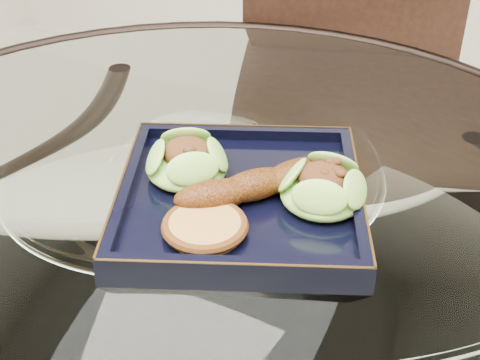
% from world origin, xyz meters
% --- Properties ---
extents(dining_table, '(1.13, 1.13, 0.77)m').
position_xyz_m(dining_table, '(-0.00, -0.00, 0.60)').
color(dining_table, white).
rests_on(dining_table, ground).
extents(dining_chair, '(0.53, 0.53, 0.99)m').
position_xyz_m(dining_chair, '(0.04, 0.51, 0.55)').
color(dining_chair, black).
rests_on(dining_chair, ground).
extents(navy_plate, '(0.35, 0.35, 0.02)m').
position_xyz_m(navy_plate, '(0.06, -0.00, 0.77)').
color(navy_plate, black).
rests_on(navy_plate, dining_table).
extents(lettuce_wrap_left, '(0.11, 0.11, 0.03)m').
position_xyz_m(lettuce_wrap_left, '(-0.01, 0.01, 0.80)').
color(lettuce_wrap_left, '#6CA931').
rests_on(lettuce_wrap_left, navy_plate).
extents(lettuce_wrap_right, '(0.12, 0.12, 0.03)m').
position_xyz_m(lettuce_wrap_right, '(0.15, 0.02, 0.80)').
color(lettuce_wrap_right, '#62A22F').
rests_on(lettuce_wrap_right, navy_plate).
extents(roasted_plantain, '(0.15, 0.16, 0.03)m').
position_xyz_m(roasted_plantain, '(0.07, 0.00, 0.80)').
color(roasted_plantain, '#632C0A').
rests_on(roasted_plantain, navy_plate).
extents(crumb_patty, '(0.10, 0.10, 0.01)m').
position_xyz_m(crumb_patty, '(0.05, -0.08, 0.79)').
color(crumb_patty, '#B67A3C').
rests_on(crumb_patty, navy_plate).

